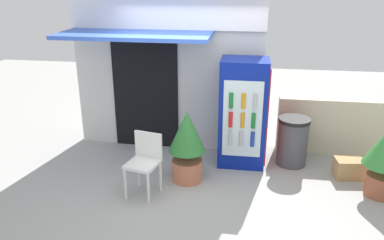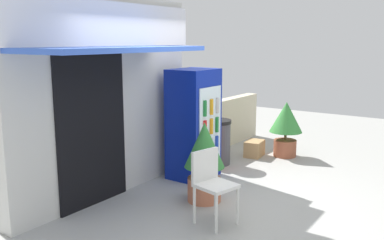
{
  "view_description": "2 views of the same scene",
  "coord_description": "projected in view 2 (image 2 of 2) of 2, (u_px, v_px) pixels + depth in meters",
  "views": [
    {
      "loc": [
        0.88,
        -4.92,
        2.95
      ],
      "look_at": [
        0.1,
        0.27,
        0.98
      ],
      "focal_mm": 36.49,
      "sensor_mm": 36.0,
      "label": 1
    },
    {
      "loc": [
        -4.57,
        -2.72,
        2.18
      ],
      "look_at": [
        -0.14,
        0.36,
        1.15
      ],
      "focal_mm": 39.36,
      "sensor_mm": 36.0,
      "label": 2
    }
  ],
  "objects": [
    {
      "name": "stone_boundary_wall",
      "position": [
        222.0,
        123.0,
        8.64
      ],
      "size": [
        2.67,
        0.23,
        0.98
      ],
      "primitive_type": "cube",
      "color": "beige",
      "rests_on": "ground"
    },
    {
      "name": "ground",
      "position": [
        220.0,
        206.0,
        5.62
      ],
      "size": [
        16.0,
        16.0,
        0.0
      ],
      "primitive_type": "plane",
      "color": "#A3A39E"
    },
    {
      "name": "plastic_chair",
      "position": [
        212.0,
        180.0,
        5.02
      ],
      "size": [
        0.5,
        0.51,
        0.88
      ],
      "color": "silver",
      "rests_on": "ground"
    },
    {
      "name": "potted_plant_curbside",
      "position": [
        286.0,
        124.0,
        7.9
      ],
      "size": [
        0.61,
        0.61,
        1.04
      ],
      "color": "#995138",
      "rests_on": "ground"
    },
    {
      "name": "cardboard_box",
      "position": [
        254.0,
        148.0,
        7.99
      ],
      "size": [
        0.45,
        0.34,
        0.3
      ],
      "primitive_type": "cube",
      "rotation": [
        0.0,
        0.0,
        0.13
      ],
      "color": "tan",
      "rests_on": "ground"
    },
    {
      "name": "storefront_building",
      "position": [
        104.0,
        93.0,
        5.79
      ],
      "size": [
        3.25,
        1.31,
        2.77
      ],
      "color": "silver",
      "rests_on": "ground"
    },
    {
      "name": "trash_bin",
      "position": [
        217.0,
        142.0,
        7.45
      ],
      "size": [
        0.5,
        0.5,
        0.8
      ],
      "color": "#47474C",
      "rests_on": "ground"
    },
    {
      "name": "drink_cooler",
      "position": [
        194.0,
        124.0,
        6.67
      ],
      "size": [
        0.76,
        0.66,
        1.74
      ],
      "color": "navy",
      "rests_on": "ground"
    },
    {
      "name": "potted_plant_near_shop",
      "position": [
        204.0,
        157.0,
        5.68
      ],
      "size": [
        0.55,
        0.55,
        1.1
      ],
      "color": "#BC6B4C",
      "rests_on": "ground"
    }
  ]
}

